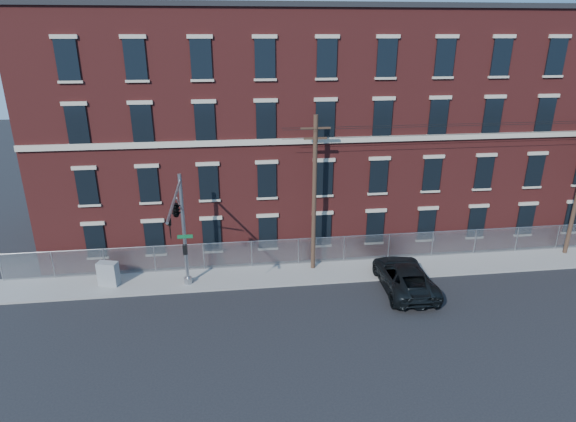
% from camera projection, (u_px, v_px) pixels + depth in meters
% --- Properties ---
extents(ground, '(140.00, 140.00, 0.00)m').
position_uv_depth(ground, '(295.00, 319.00, 25.85)').
color(ground, black).
rests_on(ground, ground).
extents(sidewalk, '(65.00, 3.00, 0.12)m').
position_uv_depth(sidewalk, '(461.00, 264.00, 31.90)').
color(sidewalk, gray).
rests_on(sidewalk, ground).
extents(mill_building, '(55.30, 14.32, 16.30)m').
position_uv_depth(mill_building, '(421.00, 121.00, 37.36)').
color(mill_building, maroon).
rests_on(mill_building, ground).
extents(chain_link_fence, '(59.06, 0.06, 1.85)m').
position_uv_depth(chain_link_fence, '(454.00, 242.00, 32.75)').
color(chain_link_fence, '#A5A8AD').
rests_on(chain_link_fence, ground).
extents(traffic_signal_mast, '(0.90, 6.75, 7.00)m').
position_uv_depth(traffic_signal_mast, '(178.00, 217.00, 25.28)').
color(traffic_signal_mast, '#9EA0A5').
rests_on(traffic_signal_mast, ground).
extents(utility_pole_near, '(1.80, 0.28, 10.00)m').
position_uv_depth(utility_pole_near, '(314.00, 192.00, 29.42)').
color(utility_pole_near, '#422C21').
rests_on(utility_pole_near, ground).
extents(pickup_truck, '(3.02, 6.14, 1.68)m').
position_uv_depth(pickup_truck, '(404.00, 276.00, 28.61)').
color(pickup_truck, black).
rests_on(pickup_truck, ground).
extents(utility_cabinet, '(1.32, 0.91, 1.50)m').
position_uv_depth(utility_cabinet, '(108.00, 274.00, 28.85)').
color(utility_cabinet, gray).
rests_on(utility_cabinet, sidewalk).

